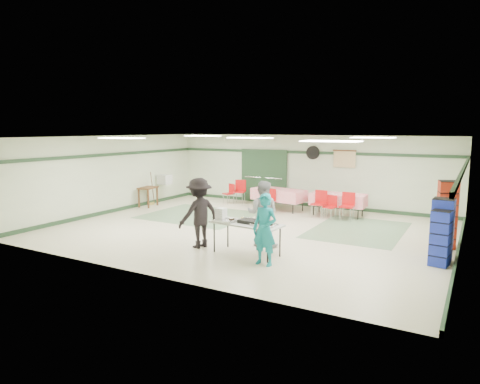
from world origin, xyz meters
The scene contains 42 objects.
floor centered at (0.00, 0.00, 0.00)m, with size 11.00×11.00×0.00m, color beige.
ceiling centered at (0.00, 0.00, 2.70)m, with size 11.00×11.00×0.00m, color silver.
wall_back centered at (0.00, 4.50, 1.35)m, with size 11.00×11.00×0.00m, color #B7C3A6.
wall_front centered at (0.00, -4.50, 1.35)m, with size 11.00×11.00×0.00m, color #B7C3A6.
wall_left centered at (-5.50, 0.00, 1.35)m, with size 9.00×9.00×0.00m, color #B7C3A6.
wall_right centered at (5.50, 0.00, 1.35)m, with size 9.00×9.00×0.00m, color #B7C3A6.
trim_back centered at (0.00, 4.47, 2.05)m, with size 11.00×0.06×0.10m, color #203A23.
baseboard_back centered at (0.00, 4.47, 0.06)m, with size 11.00×0.06×0.12m, color #203A23.
trim_left centered at (-5.47, 0.00, 2.05)m, with size 9.00×0.06×0.10m, color #203A23.
baseboard_left centered at (-5.47, 0.00, 0.06)m, with size 9.00×0.06×0.12m, color #203A23.
trim_right centered at (5.47, 0.00, 2.05)m, with size 9.00×0.06×0.10m, color #203A23.
baseboard_right centered at (5.47, 0.00, 0.06)m, with size 9.00×0.06×0.12m, color #203A23.
green_patch_a centered at (-2.50, 1.00, 0.00)m, with size 3.50×3.00×0.01m, color slate.
green_patch_b centered at (2.80, 1.50, 0.00)m, with size 2.50×3.50×0.01m, color slate.
double_door_left centered at (-2.20, 4.44, 1.05)m, with size 0.90×0.06×2.10m, color gray.
double_door_right centered at (-1.25, 4.44, 1.05)m, with size 0.90×0.06×2.10m, color gray.
door_frame centered at (-1.73, 4.42, 1.05)m, with size 2.00×0.03×2.15m, color #203A23.
wall_fan centered at (0.30, 4.44, 2.05)m, with size 0.50×0.50×0.10m, color black.
scroll_banner centered at (1.50, 4.44, 1.85)m, with size 0.80×0.02×0.60m, color #DABE88.
serving_table centered at (1.11, -2.25, 0.71)m, with size 1.77×0.84×0.76m.
sheet_tray_right centered at (1.60, -2.31, 0.77)m, with size 0.55×0.42×0.02m, color silver.
sheet_tray_mid centered at (1.03, -2.08, 0.77)m, with size 0.56×0.43×0.02m, color silver.
sheet_tray_left centered at (0.59, -2.33, 0.77)m, with size 0.54×0.41×0.02m, color silver.
baking_pan centered at (1.20, -2.23, 0.80)m, with size 0.52×0.33×0.08m, color black.
foam_box_stack centered at (0.35, -2.15, 0.89)m, with size 0.23×0.21×0.26m, color white.
volunteer_teal centered at (1.82, -2.74, 0.79)m, with size 0.57×0.38×1.57m, color teal.
volunteer_grey centered at (1.12, -1.42, 0.83)m, with size 0.81×0.63×1.66m, color gray.
volunteer_dark centered at (-0.21, -2.28, 0.87)m, with size 1.13×0.65×1.74m, color black.
dining_table_a centered at (1.67, 3.24, 0.57)m, with size 1.83×0.83×0.77m.
dining_table_b centered at (-0.53, 3.24, 0.57)m, with size 2.07×1.18×0.77m.
chair_a centered at (1.59, 2.66, 0.47)m, with size 0.43×0.43×0.77m.
chair_b centered at (1.22, 2.68, 0.56)m, with size 0.45×0.45×0.91m.
chair_c centered at (2.15, 2.68, 0.56)m, with size 0.42×0.42×0.91m.
chair_d centered at (-0.63, 2.67, 0.52)m, with size 0.45×0.45×0.84m.
chair_loose_a centered at (-2.43, 3.73, 0.57)m, with size 0.52×0.52×0.93m.
chair_loose_b centered at (-2.76, 3.51, 0.48)m, with size 0.48×0.48×0.78m.
crate_stack_blue_a centered at (5.15, -0.59, 0.71)m, with size 0.44×0.44×1.43m, color #1A2FA1.
crate_stack_red centered at (5.15, 0.67, 0.84)m, with size 0.43×0.43×1.68m, color maroon.
crate_stack_blue_b centered at (5.15, -0.96, 0.61)m, with size 0.38×0.38×1.23m, color #1A2FA1.
printer_table centered at (-5.15, 1.43, 0.62)m, with size 0.64×0.86×0.74m.
office_printer centered at (-5.15, 2.43, 0.93)m, with size 0.47×0.41×0.37m, color beige.
broom centered at (-5.23, 1.78, 0.66)m, with size 0.03×0.03×1.28m, color brown.
Camera 1 is at (5.77, -10.85, 2.95)m, focal length 32.00 mm.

